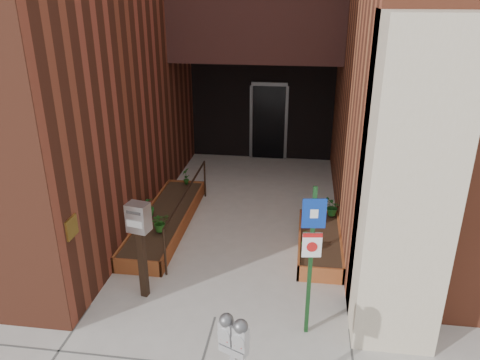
% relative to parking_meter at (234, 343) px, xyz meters
% --- Properties ---
extents(ground, '(80.00, 80.00, 0.00)m').
position_rel_parking_meter_xyz_m(ground, '(-0.57, 1.79, -1.16)').
color(ground, '#9E9991').
rests_on(ground, ground).
extents(planter_left, '(0.90, 3.60, 0.30)m').
position_rel_parking_meter_xyz_m(planter_left, '(-2.12, 4.49, -1.03)').
color(planter_left, brown).
rests_on(planter_left, ground).
extents(planter_right, '(0.80, 2.20, 0.30)m').
position_rel_parking_meter_xyz_m(planter_right, '(1.03, 3.99, -1.03)').
color(planter_right, brown).
rests_on(planter_right, ground).
extents(handrail, '(0.04, 3.34, 0.90)m').
position_rel_parking_meter_xyz_m(handrail, '(-1.62, 4.44, -0.41)').
color(handrail, black).
rests_on(handrail, ground).
extents(parking_meter, '(0.35, 0.24, 1.50)m').
position_rel_parking_meter_xyz_m(parking_meter, '(0.00, 0.00, 0.00)').
color(parking_meter, '#B7B7BA').
rests_on(parking_meter, ground).
extents(sign_post, '(0.31, 0.09, 2.30)m').
position_rel_parking_meter_xyz_m(sign_post, '(0.80, 1.65, 0.25)').
color(sign_post, '#153A19').
rests_on(sign_post, ground).
extents(payment_dropbox, '(0.37, 0.30, 1.64)m').
position_rel_parking_meter_xyz_m(payment_dropbox, '(-1.79, 2.18, 0.02)').
color(payment_dropbox, black).
rests_on(payment_dropbox, ground).
extents(shrub_left_a, '(0.46, 0.46, 0.37)m').
position_rel_parking_meter_xyz_m(shrub_left_a, '(-2.00, 3.78, -0.68)').
color(shrub_left_a, '#23611B').
rests_on(shrub_left_a, planter_left).
extents(shrub_left_b, '(0.26, 0.26, 0.33)m').
position_rel_parking_meter_xyz_m(shrub_left_b, '(-2.42, 4.21, -0.69)').
color(shrub_left_b, '#295A19').
rests_on(shrub_left_b, planter_left).
extents(shrub_left_c, '(0.30, 0.30, 0.39)m').
position_rel_parking_meter_xyz_m(shrub_left_c, '(-2.42, 4.37, -0.67)').
color(shrub_left_c, '#1A5C1C').
rests_on(shrub_left_c, planter_left).
extents(shrub_left_d, '(0.25, 0.25, 0.40)m').
position_rel_parking_meter_xyz_m(shrub_left_d, '(-2.07, 6.09, -0.66)').
color(shrub_left_d, '#1D5518').
rests_on(shrub_left_d, planter_left).
extents(shrub_right_a, '(0.22, 0.22, 0.36)m').
position_rel_parking_meter_xyz_m(shrub_right_a, '(0.78, 3.44, -0.68)').
color(shrub_right_a, '#1B601C').
rests_on(shrub_right_a, planter_right).
extents(shrub_right_b, '(0.20, 0.20, 0.29)m').
position_rel_parking_meter_xyz_m(shrub_right_b, '(0.81, 4.77, -0.72)').
color(shrub_right_b, '#1D621C').
rests_on(shrub_right_b, planter_right).
extents(shrub_right_c, '(0.44, 0.44, 0.37)m').
position_rel_parking_meter_xyz_m(shrub_right_c, '(1.28, 4.89, -0.68)').
color(shrub_right_c, '#195A1F').
rests_on(shrub_right_c, planter_right).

